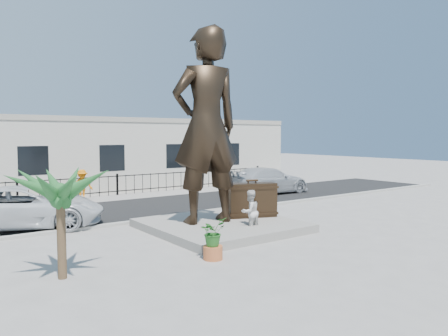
% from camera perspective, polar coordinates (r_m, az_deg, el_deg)
% --- Properties ---
extents(ground, '(100.00, 100.00, 0.00)m').
position_cam_1_polar(ground, '(16.00, 4.28, -8.69)').
color(ground, '#9E9991').
rests_on(ground, ground).
extents(street, '(40.00, 7.00, 0.01)m').
position_cam_1_polar(street, '(22.57, -9.06, -4.88)').
color(street, black).
rests_on(street, ground).
extents(curb, '(40.00, 0.25, 0.12)m').
position_cam_1_polar(curb, '(19.55, -4.35, -6.11)').
color(curb, '#A5A399').
rests_on(curb, ground).
extents(far_sidewalk, '(40.00, 2.50, 0.02)m').
position_cam_1_polar(far_sidewalk, '(26.16, -13.07, -3.66)').
color(far_sidewalk, '#9E9991').
rests_on(far_sidewalk, ground).
extents(plinth, '(5.20, 5.20, 0.30)m').
position_cam_1_polar(plinth, '(16.82, -0.37, -7.51)').
color(plinth, gray).
rests_on(plinth, ground).
extents(fence, '(22.00, 0.10, 1.20)m').
position_cam_1_polar(fence, '(26.81, -13.77, -2.21)').
color(fence, black).
rests_on(fence, ground).
extents(building, '(28.00, 7.00, 4.40)m').
position_cam_1_polar(building, '(30.60, -16.83, 1.53)').
color(building, silver).
rests_on(building, ground).
extents(statue, '(2.87, 2.09, 7.28)m').
position_cam_1_polar(statue, '(16.36, -2.36, 5.52)').
color(statue, black).
rests_on(statue, plinth).
extents(suitcase, '(2.04, 1.27, 1.37)m').
position_cam_1_polar(suitcase, '(17.65, 3.67, -4.19)').
color(suitcase, '#312214').
rests_on(suitcase, plinth).
extents(tourist, '(0.81, 0.65, 1.60)m').
position_cam_1_polar(tourist, '(16.06, 3.43, -5.72)').
color(tourist, silver).
rests_on(tourist, ground).
extents(car_white, '(6.45, 4.59, 1.63)m').
position_cam_1_polar(car_white, '(18.52, -24.61, -4.68)').
color(car_white, silver).
rests_on(car_white, street).
extents(car_silver, '(5.58, 2.34, 1.61)m').
position_cam_1_polar(car_silver, '(26.88, 5.72, -1.63)').
color(car_silver, '#BABDBF').
rests_on(car_silver, street).
extents(worker, '(1.16, 0.74, 1.70)m').
position_cam_1_polar(worker, '(25.05, -18.03, -2.13)').
color(worker, orange).
rests_on(worker, far_sidewalk).
extents(palm_tree, '(1.80, 1.80, 3.20)m').
position_cam_1_polar(palm_tree, '(12.02, -20.33, -13.38)').
color(palm_tree, '#1F5725').
rests_on(palm_tree, ground).
extents(planter, '(0.56, 0.56, 0.40)m').
position_cam_1_polar(planter, '(12.87, -1.45, -10.99)').
color(planter, '#BD6032').
rests_on(planter, ground).
extents(shrub, '(0.88, 0.80, 0.83)m').
position_cam_1_polar(shrub, '(12.72, -1.46, -8.33)').
color(shrub, '#246220').
rests_on(shrub, planter).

